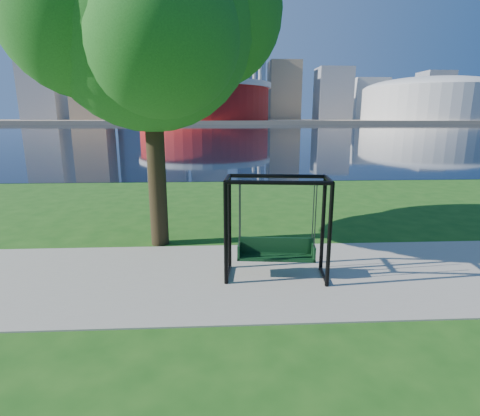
{
  "coord_description": "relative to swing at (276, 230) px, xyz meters",
  "views": [
    {
      "loc": [
        -0.57,
        -8.07,
        3.37
      ],
      "look_at": [
        -0.14,
        0.0,
        1.42
      ],
      "focal_mm": 28.0,
      "sensor_mm": 36.0,
      "label": 1
    }
  ],
  "objects": [
    {
      "name": "swing",
      "position": [
        0.0,
        0.0,
        0.0
      ],
      "size": [
        2.24,
        1.17,
        2.2
      ],
      "rotation": [
        0.0,
        0.0,
        -0.11
      ],
      "color": "black",
      "rests_on": "ground"
    },
    {
      "name": "river",
      "position": [
        -0.6,
        102.55,
        -1.05
      ],
      "size": [
        900.0,
        180.0,
        0.02
      ],
      "primitive_type": "cube",
      "color": "black",
      "rests_on": "ground"
    },
    {
      "name": "skyline",
      "position": [
        -4.87,
        319.95,
        34.83
      ],
      "size": [
        392.0,
        66.0,
        96.5
      ],
      "color": "gray",
      "rests_on": "far_bank"
    },
    {
      "name": "stadium",
      "position": [
        -10.6,
        235.55,
        13.17
      ],
      "size": [
        83.0,
        83.0,
        32.0
      ],
      "color": "maroon",
      "rests_on": "far_bank"
    },
    {
      "name": "far_bank",
      "position": [
        -0.6,
        306.55,
        -0.06
      ],
      "size": [
        900.0,
        228.0,
        2.0
      ],
      "primitive_type": "cube",
      "color": "#937F60",
      "rests_on": "ground"
    },
    {
      "name": "path",
      "position": [
        -0.6,
        0.05,
        -1.05
      ],
      "size": [
        120.0,
        4.0,
        0.03
      ],
      "primitive_type": "cube",
      "color": "#9E937F",
      "rests_on": "ground"
    },
    {
      "name": "park_tree",
      "position": [
        -2.9,
        2.44,
        4.69
      ],
      "size": [
        6.67,
        6.02,
        8.28
      ],
      "color": "black",
      "rests_on": "ground"
    },
    {
      "name": "arena",
      "position": [
        134.4,
        235.55,
        14.81
      ],
      "size": [
        84.0,
        84.0,
        26.56
      ],
      "color": "beige",
      "rests_on": "far_bank"
    },
    {
      "name": "ground",
      "position": [
        -0.6,
        0.55,
        -1.06
      ],
      "size": [
        900.0,
        900.0,
        0.0
      ],
      "primitive_type": "plane",
      "color": "#1E5114",
      "rests_on": "ground"
    }
  ]
}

